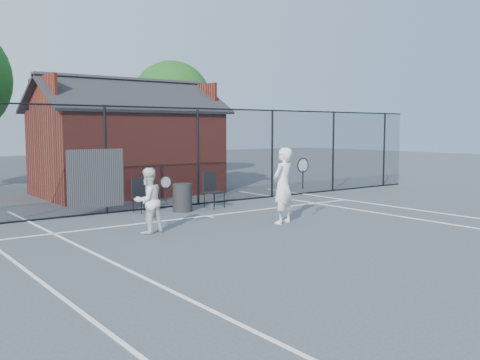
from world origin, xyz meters
TOP-DOWN VIEW (x-y plane):
  - ground at (0.00, 0.00)m, footprint 80.00×80.00m
  - court_lines at (0.00, -1.32)m, footprint 11.02×18.00m
  - fence at (-0.30, 5.00)m, footprint 22.04×3.00m
  - clubhouse at (0.50, 9.00)m, footprint 6.50×4.36m
  - tree_right at (5.50, 14.50)m, footprint 3.97×3.97m
  - player_front at (0.90, 0.93)m, footprint 0.90×0.71m
  - player_back at (-2.36, 1.80)m, footprint 0.85×0.70m
  - chair_left at (-1.10, 4.60)m, footprint 0.53×0.55m
  - chair_right at (0.99, 4.10)m, footprint 0.58×0.60m
  - waste_bin at (-0.10, 4.10)m, footprint 0.55×0.55m

SIDE VIEW (x-z plane):
  - ground at x=0.00m, z-range 0.00..0.00m
  - court_lines at x=0.00m, z-range 0.00..0.01m
  - waste_bin at x=-0.10m, z-range 0.00..0.80m
  - chair_left at x=-1.10m, z-range 0.00..0.95m
  - chair_right at x=0.99m, z-range 0.00..1.05m
  - player_back at x=-2.36m, z-range 0.00..1.48m
  - player_front at x=0.90m, z-range 0.00..1.89m
  - fence at x=-0.30m, z-range -0.05..2.95m
  - clubhouse at x=0.50m, z-range -0.49..3.70m
  - tree_right at x=5.50m, z-range 0.86..6.56m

